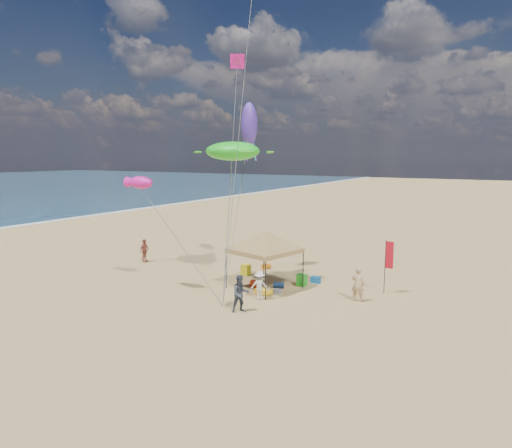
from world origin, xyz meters
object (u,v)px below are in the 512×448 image
object	(u,v)px
cooler_red	(255,284)
person_far_a	(144,251)
feather_flag	(388,258)
person_near_c	(260,286)
person_near_b	(241,294)
chair_green	(302,280)
person_near_a	(358,284)
cooler_blue	(316,280)
beach_cart	(263,291)
canopy_tent	(265,233)
chair_yellow	(246,270)

from	to	relation	value
cooler_red	person_far_a	size ratio (longest dim) A/B	0.32
feather_flag	person_near_c	xyz separation A→B (m)	(-5.59, -4.55, -1.25)
person_near_b	chair_green	bearing A→B (deg)	33.97
person_near_a	person_near_c	distance (m)	5.18
cooler_blue	person_near_c	bearing A→B (deg)	-105.88
beach_cart	person_near_c	xyz separation A→B (m)	(0.27, -0.86, 0.57)
person_near_a	person_near_c	world-z (taller)	person_near_a
person_near_a	feather_flag	bearing A→B (deg)	-120.67
cooler_blue	canopy_tent	bearing A→B (deg)	-130.34
person_near_c	canopy_tent	bearing A→B (deg)	-86.33
chair_green	chair_yellow	bearing A→B (deg)	173.99
beach_cart	person_near_b	xyz separation A→B (m)	(0.43, -3.02, 0.73)
feather_flag	cooler_red	world-z (taller)	feather_flag
canopy_tent	person_near_a	bearing A→B (deg)	3.44
cooler_red	feather_flag	bearing A→B (deg)	20.43
chair_yellow	cooler_red	bearing A→B (deg)	-46.81
cooler_red	chair_green	xyz separation A→B (m)	(2.25, 1.59, 0.16)
feather_flag	cooler_blue	world-z (taller)	feather_flag
person_near_a	person_near_c	size ratio (longest dim) A/B	1.22
chair_yellow	beach_cart	size ratio (longest dim) A/B	0.78
cooler_red	canopy_tent	bearing A→B (deg)	9.37
cooler_blue	person_near_a	world-z (taller)	person_near_a
person_near_a	cooler_blue	bearing A→B (deg)	-40.04
person_near_b	cooler_red	bearing A→B (deg)	61.76
chair_yellow	person_near_c	xyz separation A→B (m)	(3.32, -3.97, 0.42)
cooler_blue	person_far_a	world-z (taller)	person_far_a
feather_flag	person_near_c	world-z (taller)	feather_flag
chair_green	person_far_a	world-z (taller)	person_far_a
canopy_tent	feather_flag	size ratio (longest dim) A/B	2.04
cooler_blue	chair_green	world-z (taller)	chair_green
person_near_a	person_near_b	xyz separation A→B (m)	(-4.45, -4.53, -0.01)
beach_cart	person_far_a	distance (m)	11.58
cooler_blue	person_near_a	distance (m)	4.04
cooler_red	person_near_a	distance (m)	6.08
cooler_blue	person_near_c	world-z (taller)	person_near_c
chair_green	person_far_a	bearing A→B (deg)	-179.29
feather_flag	person_near_b	bearing A→B (deg)	-128.95
cooler_red	cooler_blue	distance (m)	3.76
person_near_b	chair_yellow	bearing A→B (deg)	70.33
canopy_tent	cooler_blue	xyz separation A→B (m)	(2.14, 2.52, -3.08)
feather_flag	beach_cart	bearing A→B (deg)	-147.77
cooler_red	beach_cart	xyz separation A→B (m)	(1.15, -1.08, 0.01)
cooler_red	person_near_a	xyz separation A→B (m)	(6.02, 0.42, 0.75)
canopy_tent	beach_cart	world-z (taller)	canopy_tent
canopy_tent	chair_yellow	bearing A→B (deg)	142.00
feather_flag	chair_yellow	distance (m)	9.08
cooler_blue	person_near_a	xyz separation A→B (m)	(3.31, -2.19, 0.75)
feather_flag	cooler_red	distance (m)	7.69
person_near_a	person_far_a	distance (m)	16.19
canopy_tent	person_far_a	xyz separation A→B (m)	(-10.71, 1.34, -2.43)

